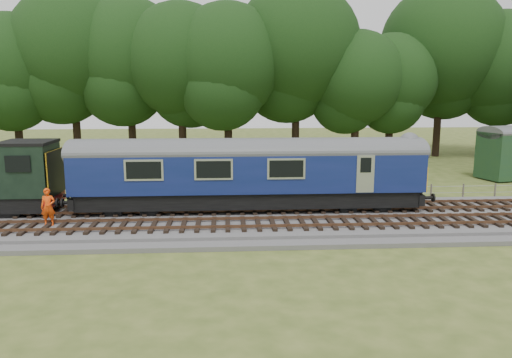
{
  "coord_description": "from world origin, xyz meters",
  "views": [
    {
      "loc": [
        -6.39,
        -24.29,
        6.71
      ],
      "look_at": [
        -4.81,
        1.4,
        2.0
      ],
      "focal_mm": 35.0,
      "sensor_mm": 36.0,
      "label": 1
    }
  ],
  "objects": [
    {
      "name": "worker",
      "position": [
        -14.69,
        -1.09,
        1.24
      ],
      "size": [
        0.69,
        0.5,
        1.78
      ],
      "primitive_type": "imported",
      "rotation": [
        0.0,
        0.0,
        0.12
      ],
      "color": "#FF490D",
      "rests_on": "ballast"
    },
    {
      "name": "ground",
      "position": [
        0.0,
        0.0,
        0.0
      ],
      "size": [
        120.0,
        120.0,
        0.0
      ],
      "primitive_type": "plane",
      "color": "#44551F",
      "rests_on": "ground"
    },
    {
      "name": "dmu_railcar",
      "position": [
        -5.18,
        1.4,
        2.61
      ],
      "size": [
        18.05,
        2.86,
        3.88
      ],
      "color": "black",
      "rests_on": "ground"
    },
    {
      "name": "fence",
      "position": [
        0.0,
        4.5,
        0.0
      ],
      "size": [
        64.0,
        0.12,
        1.0
      ],
      "primitive_type": null,
      "color": "#6B6054",
      "rests_on": "ground"
    },
    {
      "name": "ballast",
      "position": [
        0.0,
        0.0,
        0.17
      ],
      "size": [
        70.0,
        7.0,
        0.35
      ],
      "primitive_type": "cube",
      "color": "#4C4C4F",
      "rests_on": "ground"
    },
    {
      "name": "track_south",
      "position": [
        0.0,
        -1.6,
        0.42
      ],
      "size": [
        67.2,
        2.4,
        0.21
      ],
      "color": "black",
      "rests_on": "ballast"
    },
    {
      "name": "tree_line",
      "position": [
        0.0,
        22.0,
        0.0
      ],
      "size": [
        70.0,
        8.0,
        18.0
      ],
      "primitive_type": null,
      "color": "black",
      "rests_on": "ground"
    },
    {
      "name": "track_north",
      "position": [
        0.0,
        1.4,
        0.42
      ],
      "size": [
        67.2,
        2.4,
        0.21
      ],
      "color": "black",
      "rests_on": "ballast"
    }
  ]
}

